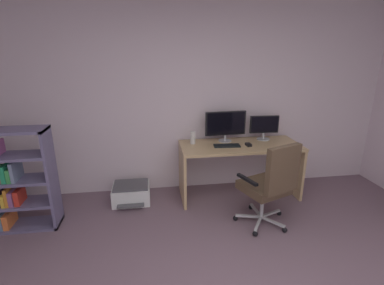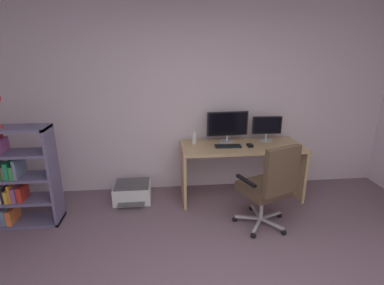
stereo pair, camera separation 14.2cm
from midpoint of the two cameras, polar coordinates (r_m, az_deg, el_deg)
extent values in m
cube|color=silver|center=(4.05, -0.48, 8.64)|extent=(5.50, 0.10, 2.61)
cube|color=tan|center=(3.90, 8.54, -0.64)|extent=(1.61, 0.66, 0.04)
cube|color=tan|center=(3.89, -2.96, -6.41)|extent=(0.04, 0.63, 0.71)
cube|color=tan|center=(4.31, 18.41, -4.86)|extent=(0.04, 0.63, 0.71)
cylinder|color=#B2B5B7|center=(4.01, 5.56, 0.35)|extent=(0.18, 0.18, 0.01)
cylinder|color=#B2B5B7|center=(3.99, 5.58, 1.06)|extent=(0.03, 0.03, 0.09)
cube|color=black|center=(3.94, 5.67, 3.82)|extent=(0.57, 0.07, 0.33)
cube|color=black|center=(3.92, 5.76, 3.74)|extent=(0.53, 0.04, 0.30)
cylinder|color=#B2B5B7|center=(4.17, 13.01, 0.67)|extent=(0.18, 0.18, 0.01)
cylinder|color=#B2B5B7|center=(4.15, 13.06, 1.41)|extent=(0.03, 0.03, 0.10)
cube|color=black|center=(4.11, 13.21, 3.54)|extent=(0.41, 0.06, 0.24)
cube|color=black|center=(4.09, 13.31, 3.47)|extent=(0.38, 0.02, 0.22)
cube|color=black|center=(3.78, 5.88, -0.64)|extent=(0.35, 0.15, 0.02)
cube|color=black|center=(3.84, 10.11, -0.42)|extent=(0.07, 0.10, 0.03)
cylinder|color=silver|center=(3.85, -0.89, 0.96)|extent=(0.07, 0.07, 0.17)
cube|color=#B7BABC|center=(3.68, 14.23, -13.53)|extent=(0.29, 0.14, 0.02)
sphere|color=black|center=(3.79, 15.88, -13.36)|extent=(0.06, 0.06, 0.06)
cube|color=#B7BABC|center=(3.70, 11.48, -13.08)|extent=(0.05, 0.30, 0.02)
sphere|color=black|center=(3.84, 10.58, -12.49)|extent=(0.06, 0.06, 0.06)
cube|color=#B7BABC|center=(3.57, 9.96, -14.22)|extent=(0.30, 0.11, 0.02)
sphere|color=black|center=(3.59, 7.45, -14.70)|extent=(0.06, 0.06, 0.06)
cube|color=#B7BABC|center=(3.46, 11.86, -15.48)|extent=(0.19, 0.27, 0.02)
sphere|color=black|center=(3.36, 11.20, -17.37)|extent=(0.06, 0.06, 0.06)
cube|color=#B7BABC|center=(3.53, 14.59, -15.00)|extent=(0.21, 0.25, 0.02)
sphere|color=black|center=(3.50, 16.78, -16.31)|extent=(0.06, 0.06, 0.06)
cylinder|color=#B7BABC|center=(3.50, 12.61, -11.86)|extent=(0.04, 0.04, 0.34)
cube|color=brown|center=(3.40, 12.86, -8.62)|extent=(0.59, 0.59, 0.10)
cube|color=brown|center=(3.11, 16.38, -5.23)|extent=(0.42, 0.22, 0.52)
cube|color=black|center=(3.18, 9.65, -7.29)|extent=(0.15, 0.31, 0.03)
cube|color=black|center=(3.50, 16.11, -5.39)|extent=(0.15, 0.31, 0.03)
cube|color=slate|center=(3.63, -27.02, -6.36)|extent=(0.03, 0.31, 1.17)
cube|color=slate|center=(3.60, -33.79, 1.96)|extent=(0.76, 0.31, 0.03)
cube|color=slate|center=(4.01, -30.96, -13.85)|extent=(0.76, 0.31, 0.03)
cube|color=slate|center=(3.88, -31.63, -10.23)|extent=(0.70, 0.31, 0.03)
cube|color=slate|center=(3.77, -32.32, -6.37)|extent=(0.70, 0.31, 0.03)
cube|color=slate|center=(3.67, -33.04, -2.30)|extent=(0.70, 0.31, 0.03)
cube|color=slate|center=(4.04, -34.20, -12.38)|extent=(0.05, 0.24, 0.19)
cube|color=orange|center=(4.02, -33.35, -12.47)|extent=(0.06, 0.25, 0.17)
cube|color=black|center=(3.91, -34.28, -8.87)|extent=(0.03, 0.24, 0.17)
cube|color=gold|center=(3.90, -33.78, -9.08)|extent=(0.04, 0.24, 0.14)
cube|color=orange|center=(3.87, -33.27, -8.61)|extent=(0.03, 0.25, 0.21)
cube|color=#875082|center=(3.87, -32.61, -8.82)|extent=(0.04, 0.28, 0.17)
cube|color=red|center=(3.83, -31.96, -8.94)|extent=(0.05, 0.22, 0.17)
cube|color=#7B654C|center=(3.79, -34.21, -5.11)|extent=(0.04, 0.23, 0.14)
cube|color=#20905B|center=(3.76, -33.77, -4.88)|extent=(0.05, 0.24, 0.19)
cube|color=green|center=(3.75, -32.95, -5.07)|extent=(0.04, 0.27, 0.15)
cube|color=slate|center=(3.72, -32.50, -4.59)|extent=(0.03, 0.26, 0.22)
cube|color=white|center=(4.01, -12.96, -9.90)|extent=(0.49, 0.38, 0.23)
cube|color=#4C4C51|center=(3.96, -13.08, -8.27)|extent=(0.45, 0.35, 0.02)
cube|color=#4C4C51|center=(3.83, -13.16, -12.10)|extent=(0.34, 0.10, 0.01)
camera|label=1|loc=(0.07, -91.19, -0.38)|focal=26.84mm
camera|label=2|loc=(0.07, 88.81, 0.38)|focal=26.84mm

